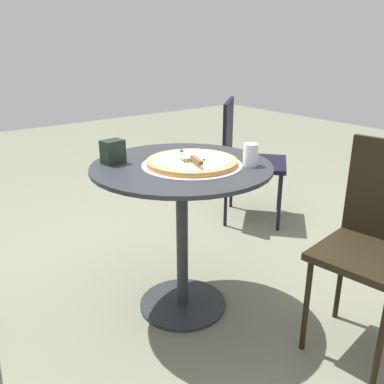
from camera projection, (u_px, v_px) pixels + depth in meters
ground_plane at (183, 305)px, 2.10m from camera, size 10.00×10.00×0.00m
patio_table at (182, 204)px, 1.91m from camera, size 0.81×0.81×0.74m
pizza_on_tray at (192, 162)px, 1.83m from camera, size 0.45×0.45×0.04m
pizza_server at (193, 158)px, 1.76m from camera, size 0.11×0.21×0.02m
drinking_cup at (250, 155)px, 1.81m from camera, size 0.06×0.06×0.10m
napkin_dispenser at (113, 152)px, 1.85m from camera, size 0.10×0.08×0.11m
patio_chair_near at (376, 235)px, 1.68m from camera, size 0.41×0.41×0.89m
patio_chair_corner at (244, 153)px, 2.98m from camera, size 0.61×0.61×0.87m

